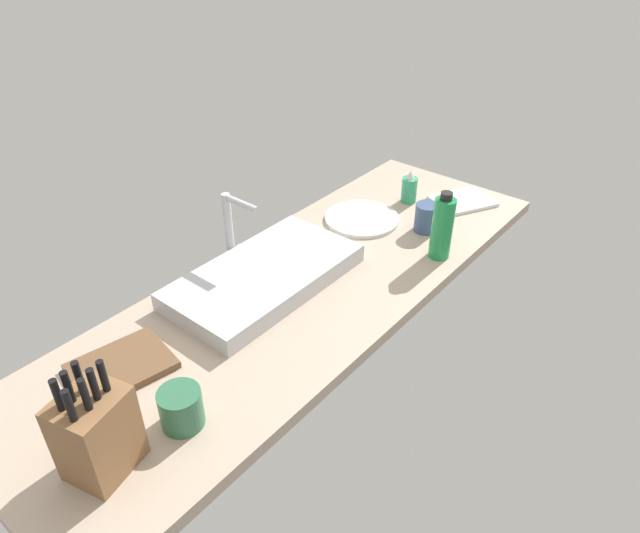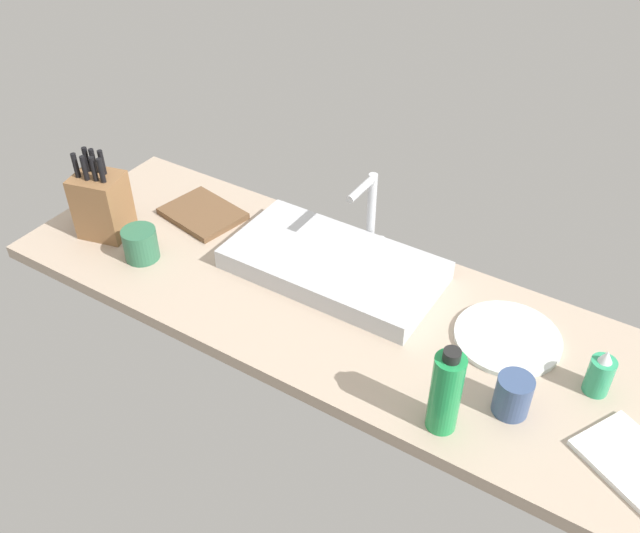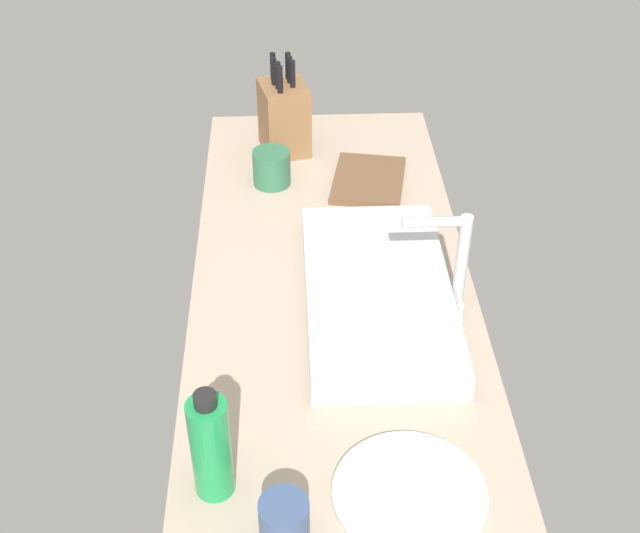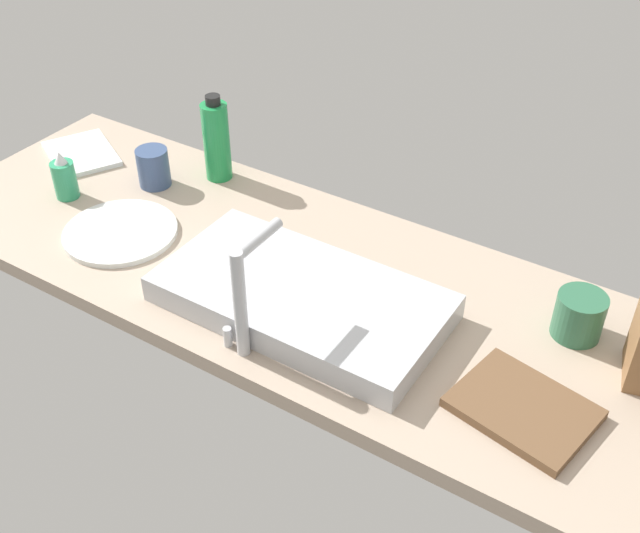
% 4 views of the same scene
% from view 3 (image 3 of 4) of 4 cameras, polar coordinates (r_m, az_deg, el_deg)
% --- Properties ---
extents(countertop_slab, '(1.76, 0.58, 0.04)m').
position_cam_3_polar(countertop_slab, '(1.66, 1.12, -4.55)').
color(countertop_slab, tan).
rests_on(countertop_slab, ground).
extents(sink_basin, '(0.55, 0.29, 0.05)m').
position_cam_3_polar(sink_basin, '(1.69, 3.91, -1.84)').
color(sink_basin, '#B7BABF').
rests_on(sink_basin, countertop_slab).
extents(faucet, '(0.06, 0.13, 0.22)m').
position_cam_3_polar(faucet, '(1.63, 9.06, 0.66)').
color(faucet, '#B7BABF').
rests_on(faucet, countertop_slab).
extents(knife_block, '(0.15, 0.14, 0.25)m').
position_cam_3_polar(knife_block, '(2.17, -2.44, 10.07)').
color(knife_block, brown).
rests_on(knife_block, countertop_slab).
extents(cutting_board, '(0.24, 0.20, 0.02)m').
position_cam_3_polar(cutting_board, '(2.07, 3.29, 5.83)').
color(cutting_board, brown).
rests_on(cutting_board, countertop_slab).
extents(water_bottle, '(0.06, 0.06, 0.21)m').
position_cam_3_polar(water_bottle, '(1.33, -7.38, -11.94)').
color(water_bottle, '#1E8E47').
rests_on(water_bottle, countertop_slab).
extents(dinner_plate, '(0.25, 0.25, 0.01)m').
position_cam_3_polar(dinner_plate, '(1.38, 6.06, -14.97)').
color(dinner_plate, silver).
rests_on(dinner_plate, countertop_slab).
extents(coffee_mug, '(0.09, 0.09, 0.09)m').
position_cam_3_polar(coffee_mug, '(2.05, -3.29, 6.67)').
color(coffee_mug, '#2D6647').
rests_on(coffee_mug, countertop_slab).
extents(ceramic_cup, '(0.08, 0.08, 0.09)m').
position_cam_3_polar(ceramic_cup, '(1.30, -2.42, -16.95)').
color(ceramic_cup, '#384C75').
rests_on(ceramic_cup, countertop_slab).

